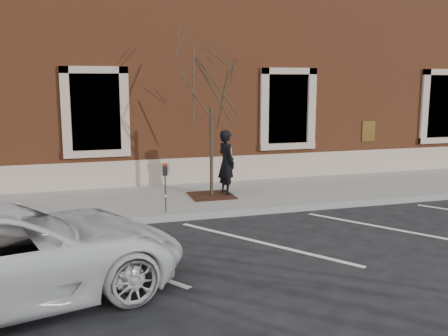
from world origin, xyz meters
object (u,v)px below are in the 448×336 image
object	(u,v)px
parking_meter	(165,179)
white_truck	(3,255)
man	(226,163)
sapling	(211,84)

from	to	relation	value
parking_meter	white_truck	distance (m)	5.06
parking_meter	man	bearing A→B (deg)	50.73
sapling	white_truck	size ratio (longest dim) A/B	0.81
man	white_truck	bearing A→B (deg)	124.40
parking_meter	sapling	world-z (taller)	sapling
man	sapling	size ratio (longest dim) A/B	0.41
parking_meter	sapling	size ratio (longest dim) A/B	0.27
man	white_truck	size ratio (longest dim) A/B	0.33
man	sapling	bearing A→B (deg)	86.44
man	parking_meter	bearing A→B (deg)	113.47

